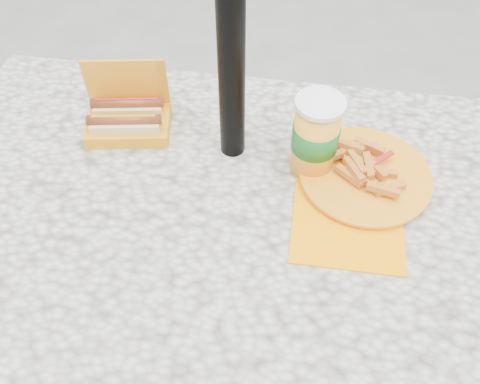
# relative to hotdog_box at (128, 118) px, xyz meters

# --- Properties ---
(ground) EXTENTS (60.00, 60.00, 0.00)m
(ground) POSITION_rel_hotdog_box_xyz_m (0.23, -0.18, -0.78)
(ground) COLOR slate
(picnic_table) EXTENTS (1.20, 0.80, 0.75)m
(picnic_table) POSITION_rel_hotdog_box_xyz_m (0.23, -0.18, -0.14)
(picnic_table) COLOR beige
(picnic_table) RESTS_ON ground
(hotdog_box) EXTENTS (0.19, 0.14, 0.14)m
(hotdog_box) POSITION_rel_hotdog_box_xyz_m (0.00, 0.00, 0.00)
(hotdog_box) COLOR orange
(hotdog_box) RESTS_ON picnic_table
(fries_plate) EXTENTS (0.26, 0.35, 0.05)m
(fries_plate) POSITION_rel_hotdog_box_xyz_m (0.49, -0.08, -0.02)
(fries_plate) COLOR #FF9302
(fries_plate) RESTS_ON picnic_table
(soda_cup) EXTENTS (0.09, 0.09, 0.17)m
(soda_cup) POSITION_rel_hotdog_box_xyz_m (0.39, -0.05, 0.05)
(soda_cup) COLOR #FFA528
(soda_cup) RESTS_ON picnic_table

